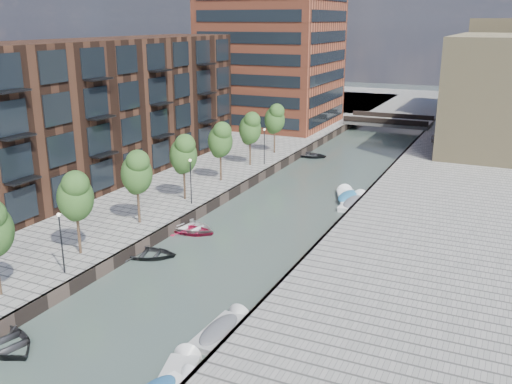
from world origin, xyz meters
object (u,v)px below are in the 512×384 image
Objects in this scene: sloop_0 at (3,346)px; sloop_2 at (192,233)px; tree_4 at (220,139)px; motorboat_3 at (347,197)px; bridge at (389,122)px; motorboat_4 at (355,203)px; motorboat_1 at (223,329)px; car at (439,139)px; motorboat_2 at (178,376)px; tree_5 at (250,127)px; sloop_4 at (309,157)px; tree_3 at (183,153)px; sloop_3 at (188,230)px; tree_2 at (137,171)px; tree_1 at (75,195)px; tree_6 at (275,118)px; sloop_1 at (147,257)px.

sloop_0 reaches higher than sloop_2.
motorboat_3 is (12.71, 2.34, -5.11)m from tree_4.
motorboat_4 is (5.40, -39.16, -1.19)m from bridge.
car reaches higher than motorboat_1.
bridge is 2.52× the size of motorboat_3.
motorboat_2 is at bearing -153.99° from sloop_2.
tree_5 is at bearing 7.95° from sloop_2.
tree_5 is (0.00, 7.00, 0.00)m from tree_4.
tree_3 is at bearing 170.74° from sloop_4.
motorboat_2 reaches higher than sloop_0.
sloop_3 is (3.10, -4.57, -5.31)m from tree_3.
tree_2 and tree_5 have the same top height.
tree_1 is at bearing -90.00° from tree_3.
tree_5 is at bearing 156.12° from motorboat_4.
bridge reaches higher than sloop_0.
tree_5 is at bearing 160.91° from sloop_4.
tree_6 is (0.00, 7.00, 0.00)m from tree_5.
tree_4 is at bearing 118.38° from motorboat_1.
motorboat_2 is 1.18× the size of car.
bridge is at bearing 1.77° from sloop_3.
sloop_2 is (3.72, -26.07, -5.31)m from tree_6.
motorboat_4 is (10.60, 31.84, 0.20)m from sloop_0.
motorboat_1 is at bearing -88.62° from motorboat_3.
sloop_0 is 19.43m from sloop_3.
tree_3 reaches higher than sloop_1.
motorboat_2 is at bearing -91.00° from motorboat_4.
tree_2 is 1.28× the size of sloop_4.
tree_4 and tree_5 have the same top height.
tree_1 is 1.48× the size of car.
tree_5 and tree_6 have the same top height.
sloop_2 is 0.79× the size of sloop_3.
sloop_3 is 20.61m from motorboat_2.
tree_2 is 21.00m from tree_5.
bridge is at bearing -8.32° from sloop_2.
tree_6 is at bearing 14.66° from sloop_3.
sloop_1 is 15.52m from motorboat_2.
tree_3 and tree_4 have the same top height.
sloop_0 is (3.31, -17.00, -5.31)m from tree_2.
motorboat_4 is (13.90, 7.84, -5.10)m from tree_3.
bridge is at bearing 79.75° from tree_3.
tree_5 is 1.47× the size of sloop_2.
tree_1 is 1.00× the size of tree_3.
tree_6 is at bearing -160.85° from car.
tree_3 is at bearing 127.00° from motorboat_1.
tree_5 reaches higher than motorboat_3.
tree_6 reaches higher than motorboat_1.
tree_1 is 14.00m from tree_3.
tree_2 is 18.11m from sloop_0.
tree_2 reaches higher than sloop_3.
bridge is 3.24× the size of car.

